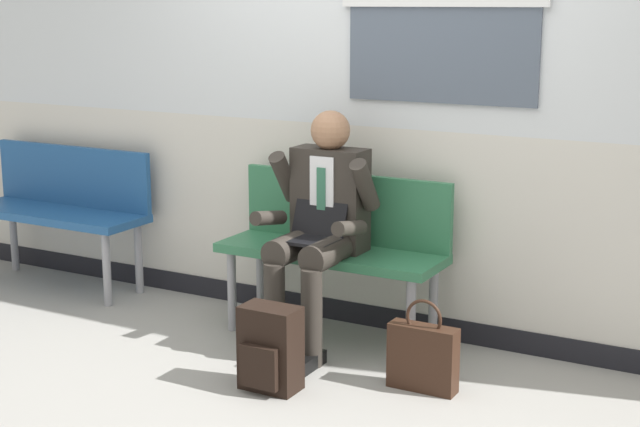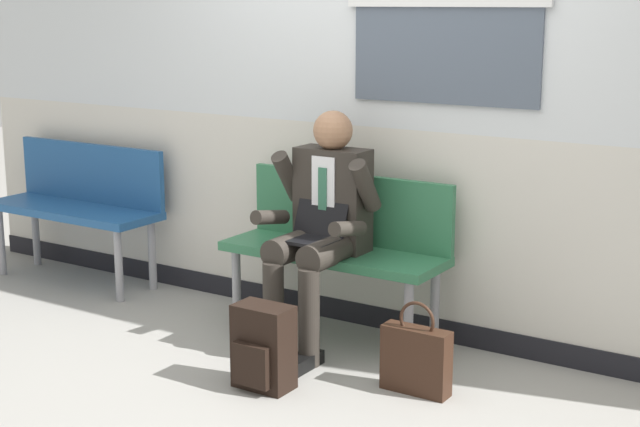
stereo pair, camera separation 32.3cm
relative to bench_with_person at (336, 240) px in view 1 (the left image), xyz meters
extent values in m
plane|color=gray|center=(0.10, -0.49, -0.55)|extent=(18.00, 18.00, 0.00)
cube|color=beige|center=(0.10, 0.28, 0.09)|extent=(6.20, 0.12, 1.02)
cube|color=black|center=(0.10, 0.28, -0.48)|extent=(6.20, 0.14, 0.13)
cube|color=#4C5666|center=(0.50, 0.21, 1.27)|extent=(1.05, 0.02, 1.05)
cube|color=silver|center=(0.50, 0.20, 1.27)|extent=(1.13, 0.03, 0.06)
cube|color=#2D6B47|center=(0.00, -0.07, -0.06)|extent=(1.25, 0.42, 0.05)
cube|color=#2D6B47|center=(0.00, 0.11, 0.16)|extent=(1.25, 0.04, 0.39)
cylinder|color=gray|center=(-0.55, -0.22, -0.32)|extent=(0.05, 0.05, 0.46)
cylinder|color=gray|center=(-0.55, 0.08, -0.32)|extent=(0.05, 0.05, 0.46)
cylinder|color=gray|center=(0.55, -0.22, -0.32)|extent=(0.05, 0.05, 0.46)
cylinder|color=gray|center=(0.55, 0.08, -0.32)|extent=(0.05, 0.05, 0.46)
cube|color=navy|center=(-2.01, -0.07, -0.06)|extent=(1.26, 0.42, 0.05)
cube|color=navy|center=(-2.01, 0.11, 0.16)|extent=(1.26, 0.04, 0.39)
cylinder|color=gray|center=(-2.55, 0.08, -0.32)|extent=(0.05, 0.05, 0.46)
cylinder|color=gray|center=(-1.46, -0.22, -0.32)|extent=(0.05, 0.05, 0.46)
cylinder|color=gray|center=(-1.46, 0.08, -0.32)|extent=(0.05, 0.05, 0.46)
cylinder|color=#2D2823|center=(-0.11, -0.28, 0.01)|extent=(0.15, 0.40, 0.15)
cylinder|color=#2D2823|center=(-0.11, -0.47, -0.29)|extent=(0.11, 0.11, 0.51)
cube|color=black|center=(-0.11, -0.53, -0.51)|extent=(0.10, 0.26, 0.07)
cylinder|color=#2D2823|center=(0.11, -0.28, 0.01)|extent=(0.15, 0.40, 0.15)
cylinder|color=#2D2823|center=(0.11, -0.47, -0.29)|extent=(0.11, 0.11, 0.51)
cube|color=black|center=(0.11, -0.53, -0.51)|extent=(0.10, 0.26, 0.07)
cube|color=#2D2823|center=(0.00, -0.07, 0.24)|extent=(0.40, 0.18, 0.55)
cube|color=silver|center=(0.00, -0.16, 0.29)|extent=(0.14, 0.01, 0.39)
cube|color=#2D664C|center=(0.00, -0.17, 0.26)|extent=(0.05, 0.01, 0.33)
sphere|color=#9E7051|center=(0.00, -0.07, 0.61)|extent=(0.21, 0.21, 0.21)
cylinder|color=#2D2823|center=(-0.24, -0.14, 0.35)|extent=(0.09, 0.25, 0.30)
cylinder|color=#2D2823|center=(-0.24, -0.31, 0.16)|extent=(0.08, 0.27, 0.12)
cylinder|color=#2D2823|center=(0.24, -0.14, 0.35)|extent=(0.09, 0.25, 0.30)
cylinder|color=#2D2823|center=(0.24, -0.31, 0.16)|extent=(0.08, 0.27, 0.12)
cube|color=black|center=(0.00, -0.31, 0.06)|extent=(0.31, 0.22, 0.02)
cube|color=black|center=(0.00, -0.18, 0.17)|extent=(0.31, 0.08, 0.21)
cube|color=black|center=(0.08, -0.82, -0.34)|extent=(0.28, 0.17, 0.41)
cube|color=black|center=(0.08, -0.93, -0.40)|extent=(0.20, 0.04, 0.21)
cube|color=#331E14|center=(0.72, -0.48, -0.39)|extent=(0.33, 0.11, 0.32)
torus|color=#331E14|center=(0.72, -0.48, -0.19)|extent=(0.18, 0.02, 0.18)
camera|label=1|loc=(2.36, -4.45, 1.28)|focal=53.39mm
camera|label=2|loc=(2.64, -4.28, 1.28)|focal=53.39mm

